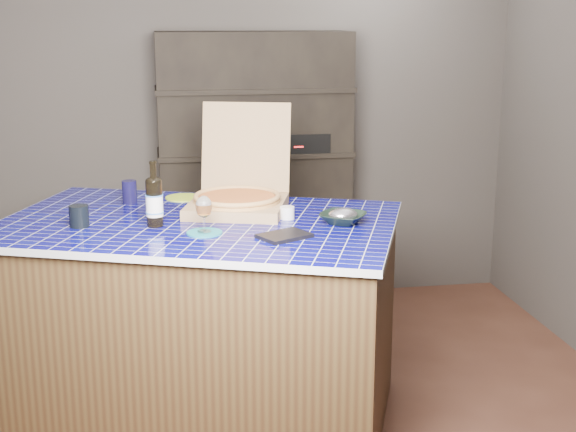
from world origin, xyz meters
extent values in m
plane|color=brown|center=(0.00, 0.00, 0.00)|extent=(3.50, 3.50, 0.00)
plane|color=#443F3B|center=(0.00, 1.75, 1.25)|extent=(3.50, 0.00, 3.50)
plane|color=#443F3B|center=(0.00, -1.75, 1.25)|extent=(3.50, 0.00, 3.50)
cube|color=black|center=(0.00, 1.53, 0.90)|extent=(1.20, 0.40, 1.80)
cube|color=black|center=(0.25, 1.48, 1.12)|extent=(0.40, 0.32, 0.12)
cube|color=#43321A|center=(-0.44, 0.10, 0.48)|extent=(2.02, 1.64, 0.95)
cube|color=#060552|center=(-0.44, 0.10, 0.97)|extent=(2.08, 1.70, 0.03)
cube|color=#9C7F50|center=(-0.24, 0.24, 1.01)|extent=(0.55, 0.55, 0.05)
cube|color=#9C7F50|center=(-0.17, 0.50, 1.25)|extent=(0.46, 0.22, 0.44)
cylinder|color=#B5854B|center=(-0.24, 0.24, 1.04)|extent=(0.41, 0.41, 0.01)
cylinder|color=maroon|center=(-0.24, 0.24, 1.05)|extent=(0.36, 0.36, 0.01)
torus|color=#B5854B|center=(-0.24, 0.24, 1.06)|extent=(0.42, 0.42, 0.02)
cylinder|color=black|center=(-0.63, 0.03, 1.09)|extent=(0.07, 0.07, 0.21)
ellipsoid|color=black|center=(-0.63, 0.03, 1.19)|extent=(0.07, 0.07, 0.04)
cylinder|color=black|center=(-0.63, 0.03, 1.24)|extent=(0.03, 0.03, 0.08)
cylinder|color=white|center=(-0.63, 0.03, 1.08)|extent=(0.08, 0.08, 0.09)
cylinder|color=#4080DC|center=(-0.63, 0.03, 1.05)|extent=(0.08, 0.08, 0.01)
cylinder|color=#4080DC|center=(-0.63, 0.03, 1.13)|extent=(0.08, 0.08, 0.01)
cylinder|color=#18747F|center=(-0.42, -0.13, 0.99)|extent=(0.15, 0.15, 0.01)
cylinder|color=white|center=(-0.42, -0.13, 0.99)|extent=(0.06, 0.06, 0.00)
cylinder|color=white|center=(-0.42, -0.13, 1.03)|extent=(0.01, 0.01, 0.07)
ellipsoid|color=white|center=(-0.42, -0.13, 1.10)|extent=(0.07, 0.07, 0.10)
cylinder|color=#BB681E|center=(-0.42, -0.13, 1.09)|extent=(0.06, 0.06, 0.04)
cylinder|color=white|center=(-0.42, -0.13, 1.12)|extent=(0.06, 0.06, 0.02)
cylinder|color=black|center=(-0.97, 0.08, 1.03)|extent=(0.09, 0.09, 0.10)
cube|color=black|center=(-0.09, -0.25, 0.99)|extent=(0.25, 0.23, 0.02)
imported|color=black|center=(0.21, -0.06, 1.01)|extent=(0.28, 0.28, 0.05)
ellipsoid|color=#B8B7C3|center=(0.21, -0.06, 1.02)|extent=(0.13, 0.11, 0.06)
cylinder|color=white|center=(-0.03, 0.06, 1.01)|extent=(0.07, 0.07, 0.06)
cylinder|color=black|center=(-0.76, 0.50, 1.04)|extent=(0.07, 0.07, 0.11)
cylinder|color=#A5C52A|center=(-0.49, 0.58, 0.99)|extent=(0.19, 0.19, 0.01)
camera|label=1|loc=(-0.62, -3.48, 1.91)|focal=50.00mm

